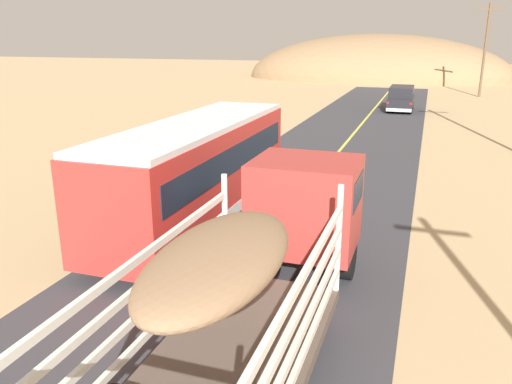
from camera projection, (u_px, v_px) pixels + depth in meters
livestock_truck at (281, 237)px, 10.40m from camera, size 2.53×9.70×3.02m
bus at (198, 169)px, 15.85m from camera, size 2.54×10.00×3.21m
car_far at (401, 97)px, 40.13m from camera, size 1.90×4.62×1.93m
power_pole_far at (485, 48)px, 48.60m from camera, size 2.20×0.24×8.71m
distant_hill at (375, 79)px, 71.41m from camera, size 36.30×20.99×12.07m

